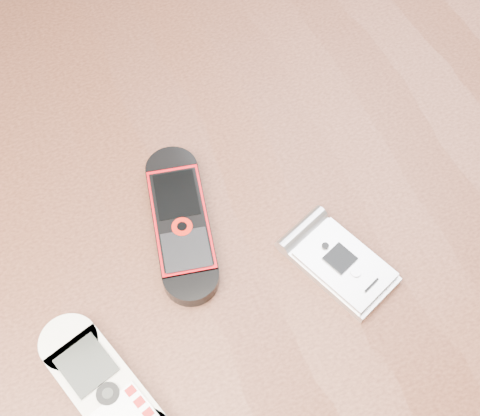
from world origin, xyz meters
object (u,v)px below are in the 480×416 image
at_px(table, 236,266).
at_px(nokia_white, 106,391).
at_px(nokia_black_red, 181,222).
at_px(motorola_razr, 342,264).

height_order(table, nokia_white, nokia_white).
relative_size(nokia_white, nokia_black_red, 0.93).
relative_size(table, motorola_razr, 11.87).
height_order(table, motorola_razr, motorola_razr).
bearing_deg(nokia_white, table, 17.49).
bearing_deg(table, nokia_black_red, 169.83).
distance_m(nokia_black_red, motorola_razr, 0.14).
xyz_separation_m(table, motorola_razr, (0.06, -0.08, 0.11)).
bearing_deg(nokia_black_red, nokia_white, -120.31).
relative_size(nokia_black_red, motorola_razr, 1.54).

